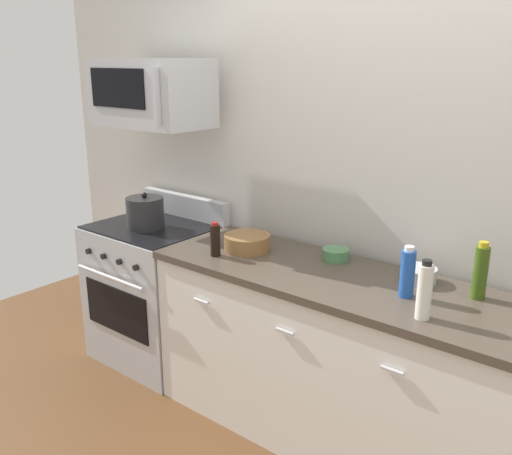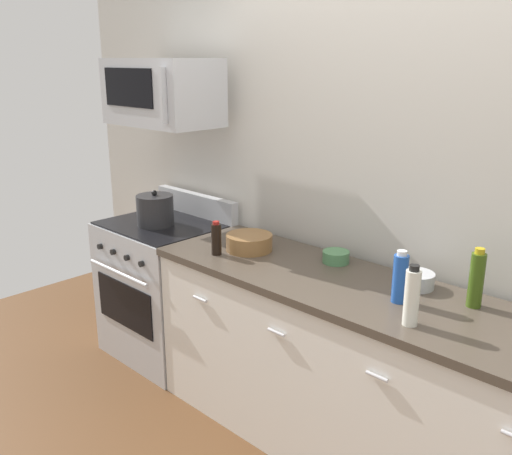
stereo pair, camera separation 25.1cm
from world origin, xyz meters
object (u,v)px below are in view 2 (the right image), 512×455
object	(u,v)px
bottle_vinegar_white	(412,297)
bowl_steel_prep	(416,280)
bottle_soy_sauce_dark	(216,239)
bottle_olive_oil	(476,279)
bottle_soda_blue	(400,278)
bowl_wooden_salad	(249,242)
bowl_green_glaze	(336,256)
microwave	(162,92)
range_oven	(166,288)
stockpot	(155,210)

from	to	relation	value
bottle_vinegar_white	bowl_steel_prep	bearing A→B (deg)	115.60
bottle_soy_sauce_dark	bottle_olive_oil	bearing A→B (deg)	13.84
bottle_soda_blue	bowl_wooden_salad	distance (m)	0.96
bowl_green_glaze	microwave	bearing A→B (deg)	-173.26
bowl_green_glaze	bottle_soy_sauce_dark	bearing A→B (deg)	-147.28
microwave	bottle_olive_oil	size ratio (longest dim) A/B	2.81
range_oven	bottle_soy_sauce_dark	bearing A→B (deg)	-12.84
bowl_wooden_salad	range_oven	bearing A→B (deg)	-178.65
bottle_soy_sauce_dark	bowl_green_glaze	distance (m)	0.65
range_oven	bottle_olive_oil	world-z (taller)	bottle_olive_oil
range_oven	bottle_soy_sauce_dark	distance (m)	0.89
bottle_soda_blue	bottle_vinegar_white	size ratio (longest dim) A/B	0.93
bowl_green_glaze	stockpot	bearing A→B (deg)	-168.85
bowl_steel_prep	bottle_vinegar_white	bearing A→B (deg)	-64.40
bottle_soda_blue	bottle_olive_oil	world-z (taller)	bottle_olive_oil
microwave	bottle_soy_sauce_dark	xyz separation A→B (m)	(0.70, -0.20, -0.74)
bottle_soda_blue	bowl_green_glaze	size ratio (longest dim) A/B	1.69
bottle_soy_sauce_dark	bowl_wooden_salad	size ratio (longest dim) A/B	0.73
bowl_steel_prep	stockpot	size ratio (longest dim) A/B	0.73
range_oven	bowl_wooden_salad	distance (m)	0.92
range_oven	bowl_wooden_salad	size ratio (longest dim) A/B	4.13
range_oven	bowl_steel_prep	bearing A→B (deg)	5.97
bottle_soy_sauce_dark	bowl_green_glaze	world-z (taller)	bottle_soy_sauce_dark
microwave	bowl_green_glaze	world-z (taller)	microwave
bottle_olive_oil	bowl_steel_prep	distance (m)	0.30
range_oven	stockpot	bearing A→B (deg)	-90.00
microwave	bottle_olive_oil	distance (m)	2.12
bottle_olive_oil	bowl_steel_prep	world-z (taller)	bottle_olive_oil
bottle_soda_blue	microwave	bearing A→B (deg)	177.82
stockpot	range_oven	bearing A→B (deg)	90.00
bowl_steel_prep	bottle_soy_sauce_dark	bearing A→B (deg)	-161.56
bottle_soy_sauce_dark	bowl_green_glaze	bearing A→B (deg)	32.72
microwave	stockpot	xyz separation A→B (m)	(-0.00, -0.10, -0.73)
bottle_soy_sauce_dark	stockpot	xyz separation A→B (m)	(-0.70, 0.11, 0.01)
range_oven	bowl_wooden_salad	world-z (taller)	range_oven
bottle_vinegar_white	bowl_wooden_salad	world-z (taller)	bottle_vinegar_white
bottle_soda_blue	bottle_soy_sauce_dark	bearing A→B (deg)	-172.46
range_oven	bottle_soda_blue	world-z (taller)	bottle_soda_blue
microwave	bowl_green_glaze	xyz separation A→B (m)	(1.24, 0.15, -0.80)
bowl_steel_prep	stockpot	bearing A→B (deg)	-172.27
bottle_olive_oil	bowl_wooden_salad	distance (m)	1.23
bowl_wooden_salad	bowl_steel_prep	xyz separation A→B (m)	(0.93, 0.16, -0.01)
bowl_wooden_salad	bottle_soda_blue	bearing A→B (deg)	-2.35
microwave	bowl_wooden_salad	world-z (taller)	microwave
bottle_soy_sauce_dark	bowl_steel_prep	distance (m)	1.07
range_oven	microwave	bearing A→B (deg)	89.71
bottle_soda_blue	bowl_steel_prep	bearing A→B (deg)	97.80
bottle_olive_oil	bowl_wooden_salad	size ratio (longest dim) A/B	1.02
bowl_green_glaze	bowl_steel_prep	bearing A→B (deg)	-1.56
microwave	stockpot	size ratio (longest dim) A/B	3.16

